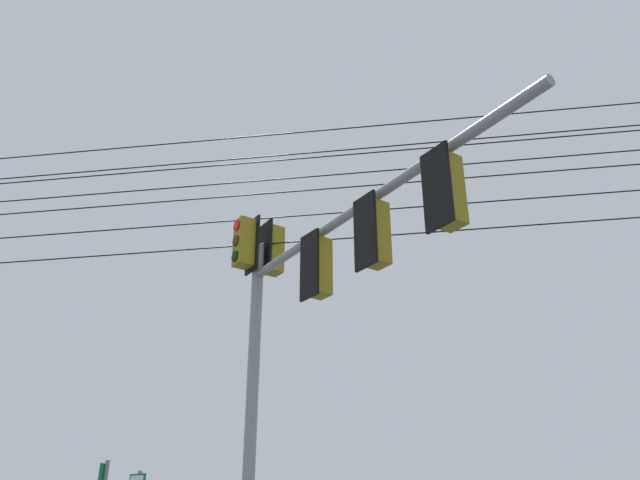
% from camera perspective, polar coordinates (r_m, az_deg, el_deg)
% --- Properties ---
extents(signal_mast_assembly, '(5.87, 3.64, 7.20)m').
position_cam_1_polar(signal_mast_assembly, '(9.72, -1.47, -5.06)').
color(signal_mast_assembly, gray).
rests_on(signal_mast_assembly, ground).
extents(overhead_wire_span, '(4.12, 22.56, 2.93)m').
position_cam_1_polar(overhead_wire_span, '(12.00, -0.33, 5.46)').
color(overhead_wire_span, black).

